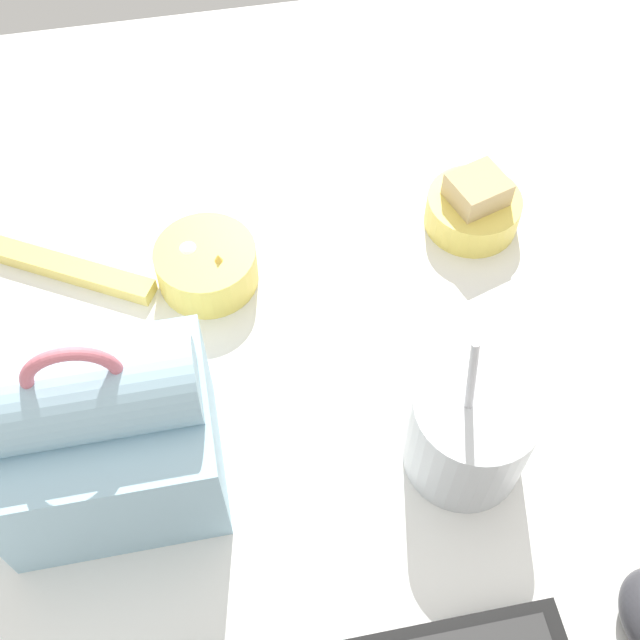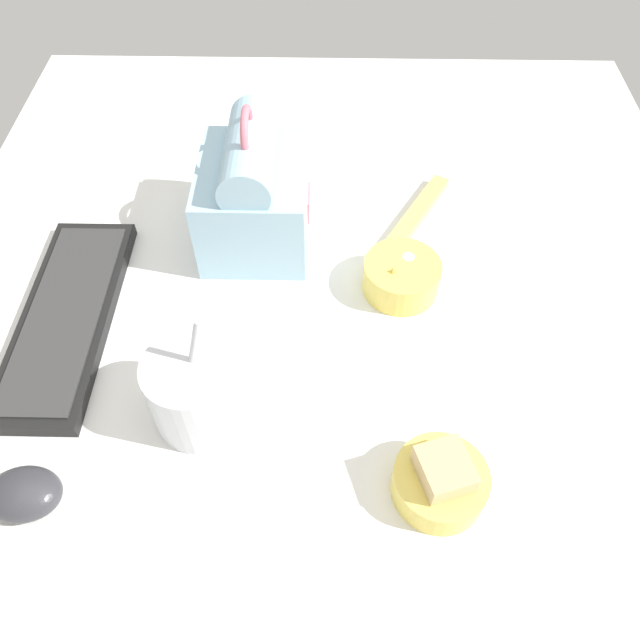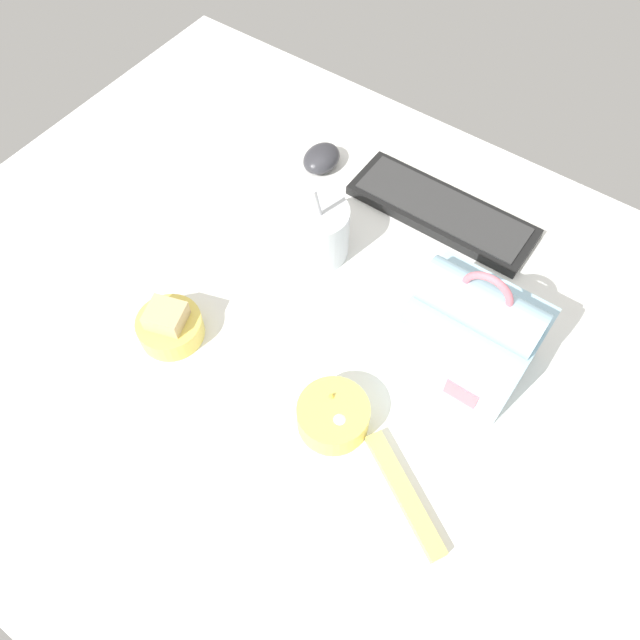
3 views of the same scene
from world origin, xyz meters
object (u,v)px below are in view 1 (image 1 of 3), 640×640
(bento_bowl_snacks, at_px, (207,265))
(chopstick_case, at_px, (72,270))
(bento_bowl_sandwich, at_px, (473,207))
(lunch_bag, at_px, (103,435))
(soup_cup, at_px, (470,432))

(bento_bowl_snacks, relative_size, chopstick_case, 0.60)
(bento_bowl_sandwich, xyz_separation_m, bento_bowl_snacks, (0.29, 0.02, -0.00))
(lunch_bag, relative_size, bento_bowl_sandwich, 2.07)
(chopstick_case, bearing_deg, bento_bowl_snacks, 166.73)
(lunch_bag, bearing_deg, soup_cup, 172.11)
(bento_bowl_sandwich, distance_m, chopstick_case, 0.43)
(lunch_bag, xyz_separation_m, chopstick_case, (0.04, -0.23, -0.07))
(chopstick_case, bearing_deg, bento_bowl_sandwich, 178.75)
(lunch_bag, height_order, bento_bowl_snacks, lunch_bag)
(bento_bowl_sandwich, relative_size, chopstick_case, 0.59)
(bento_bowl_snacks, bearing_deg, soup_cup, 129.47)
(bento_bowl_sandwich, xyz_separation_m, chopstick_case, (0.43, -0.01, -0.02))
(lunch_bag, xyz_separation_m, bento_bowl_sandwich, (-0.39, -0.22, -0.05))
(lunch_bag, distance_m, chopstick_case, 0.25)
(bento_bowl_sandwich, height_order, bento_bowl_snacks, bento_bowl_sandwich)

